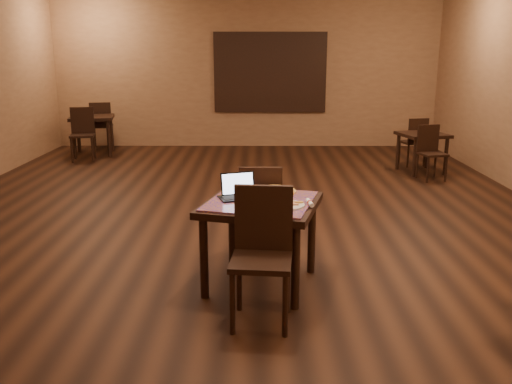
{
  "coord_description": "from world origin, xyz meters",
  "views": [
    {
      "loc": [
        0.27,
        -6.58,
        1.98
      ],
      "look_at": [
        0.24,
        -2.23,
        0.85
      ],
      "focal_mm": 38.0,
      "sensor_mm": 36.0,
      "label": 1
    }
  ],
  "objects_px": {
    "chair_main_near": "(262,247)",
    "other_table_b_chair_near": "(83,131)",
    "tiled_table": "(261,212)",
    "laptop": "(238,191)",
    "chair_main_far": "(261,206)",
    "other_table_b_chair_far": "(101,123)",
    "pizza_pan": "(274,193)",
    "other_table_a": "(422,140)",
    "other_table_b": "(92,123)",
    "other_table_a_chair_far": "(415,139)",
    "other_table_a_chair_near": "(430,149)"
  },
  "relations": [
    {
      "from": "chair_main_near",
      "to": "other_table_b",
      "type": "relative_size",
      "value": 1.08
    },
    {
      "from": "chair_main_far",
      "to": "other_table_b_chair_far",
      "type": "distance_m",
      "value": 6.94
    },
    {
      "from": "other_table_b_chair_near",
      "to": "other_table_b_chair_far",
      "type": "relative_size",
      "value": 1.0
    },
    {
      "from": "tiled_table",
      "to": "other_table_b",
      "type": "xyz_separation_m",
      "value": [
        -3.29,
        6.18,
        -0.03
      ]
    },
    {
      "from": "other_table_a_chair_near",
      "to": "other_table_b",
      "type": "height_order",
      "value": "other_table_a_chair_near"
    },
    {
      "from": "other_table_a_chair_near",
      "to": "other_table_b_chair_far",
      "type": "height_order",
      "value": "other_table_b_chair_far"
    },
    {
      "from": "tiled_table",
      "to": "laptop",
      "type": "xyz_separation_m",
      "value": [
        -0.2,
        0.1,
        0.16
      ]
    },
    {
      "from": "chair_main_near",
      "to": "other_table_b_chair_far",
      "type": "xyz_separation_m",
      "value": [
        -3.28,
        7.36,
        -0.02
      ]
    },
    {
      "from": "other_table_a",
      "to": "other_table_b_chair_near",
      "type": "bearing_deg",
      "value": 156.3
    },
    {
      "from": "laptop",
      "to": "pizza_pan",
      "type": "xyz_separation_m",
      "value": [
        0.32,
        0.14,
        -0.05
      ]
    },
    {
      "from": "other_table_a_chair_far",
      "to": "laptop",
      "type": "bearing_deg",
      "value": 45.56
    },
    {
      "from": "laptop",
      "to": "other_table_b",
      "type": "height_order",
      "value": "laptop"
    },
    {
      "from": "other_table_a_chair_near",
      "to": "other_table_b_chair_far",
      "type": "distance_m",
      "value": 6.54
    },
    {
      "from": "chair_main_near",
      "to": "other_table_b_chair_near",
      "type": "distance_m",
      "value": 7.04
    },
    {
      "from": "other_table_a_chair_far",
      "to": "other_table_b_chair_far",
      "type": "relative_size",
      "value": 0.88
    },
    {
      "from": "other_table_b_chair_near",
      "to": "other_table_a",
      "type": "bearing_deg",
      "value": -20.59
    },
    {
      "from": "pizza_pan",
      "to": "other_table_a",
      "type": "bearing_deg",
      "value": 59.03
    },
    {
      "from": "other_table_a",
      "to": "chair_main_near",
      "type": "bearing_deg",
      "value": -131.49
    },
    {
      "from": "other_table_b",
      "to": "other_table_b_chair_far",
      "type": "height_order",
      "value": "other_table_b_chair_far"
    },
    {
      "from": "chair_main_near",
      "to": "other_table_b_chair_far",
      "type": "distance_m",
      "value": 8.05
    },
    {
      "from": "other_table_a",
      "to": "other_table_a_chair_near",
      "type": "bearing_deg",
      "value": -105.95
    },
    {
      "from": "pizza_pan",
      "to": "other_table_b",
      "type": "xyz_separation_m",
      "value": [
        -3.41,
        5.94,
        -0.14
      ]
    },
    {
      "from": "chair_main_near",
      "to": "pizza_pan",
      "type": "height_order",
      "value": "chair_main_near"
    },
    {
      "from": "chair_main_far",
      "to": "other_table_b_chair_far",
      "type": "relative_size",
      "value": 0.96
    },
    {
      "from": "chair_main_far",
      "to": "pizza_pan",
      "type": "relative_size",
      "value": 2.52
    },
    {
      "from": "pizza_pan",
      "to": "other_table_b",
      "type": "distance_m",
      "value": 6.84
    },
    {
      "from": "other_table_a_chair_near",
      "to": "pizza_pan",
      "type": "bearing_deg",
      "value": -137.87
    },
    {
      "from": "other_table_a_chair_near",
      "to": "other_table_a_chair_far",
      "type": "distance_m",
      "value": 1.0
    },
    {
      "from": "chair_main_far",
      "to": "other_table_a",
      "type": "distance_m",
      "value": 4.79
    },
    {
      "from": "chair_main_near",
      "to": "laptop",
      "type": "height_order",
      "value": "chair_main_near"
    },
    {
      "from": "pizza_pan",
      "to": "other_table_a",
      "type": "relative_size",
      "value": 0.43
    },
    {
      "from": "chair_main_near",
      "to": "other_table_a_chair_near",
      "type": "relative_size",
      "value": 1.19
    },
    {
      "from": "other_table_a_chair_far",
      "to": "other_table_b",
      "type": "bearing_deg",
      "value": -24.33
    },
    {
      "from": "laptop",
      "to": "other_table_a",
      "type": "bearing_deg",
      "value": 37.93
    },
    {
      "from": "chair_main_far",
      "to": "laptop",
      "type": "distance_m",
      "value": 0.63
    },
    {
      "from": "other_table_b",
      "to": "other_table_a",
      "type": "bearing_deg",
      "value": -25.8
    },
    {
      "from": "other_table_a_chair_near",
      "to": "other_table_a_chair_far",
      "type": "bearing_deg",
      "value": 74.05
    },
    {
      "from": "chair_main_near",
      "to": "other_table_a_chair_near",
      "type": "bearing_deg",
      "value": 65.47
    },
    {
      "from": "other_table_b_chair_near",
      "to": "tiled_table",
      "type": "bearing_deg",
      "value": -70.28
    },
    {
      "from": "other_table_a",
      "to": "laptop",
      "type": "bearing_deg",
      "value": -137.01
    },
    {
      "from": "tiled_table",
      "to": "other_table_b_chair_near",
      "type": "xyz_separation_m",
      "value": [
        -3.3,
        5.61,
        -0.11
      ]
    },
    {
      "from": "pizza_pan",
      "to": "other_table_a_chair_near",
      "type": "relative_size",
      "value": 0.43
    },
    {
      "from": "chair_main_near",
      "to": "other_table_b_chair_near",
      "type": "relative_size",
      "value": 1.04
    },
    {
      "from": "laptop",
      "to": "other_table_a",
      "type": "xyz_separation_m",
      "value": [
        2.91,
        4.47,
        -0.27
      ]
    },
    {
      "from": "laptop",
      "to": "other_table_b_chair_far",
      "type": "relative_size",
      "value": 0.36
    },
    {
      "from": "other_table_b_chair_near",
      "to": "chair_main_far",
      "type": "bearing_deg",
      "value": -67.28
    },
    {
      "from": "tiled_table",
      "to": "other_table_b_chair_far",
      "type": "distance_m",
      "value": 7.5
    },
    {
      "from": "tiled_table",
      "to": "chair_main_near",
      "type": "relative_size",
      "value": 1.11
    },
    {
      "from": "tiled_table",
      "to": "other_table_b_chair_near",
      "type": "distance_m",
      "value": 6.51
    },
    {
      "from": "laptop",
      "to": "pizza_pan",
      "type": "bearing_deg",
      "value": 4.96
    }
  ]
}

